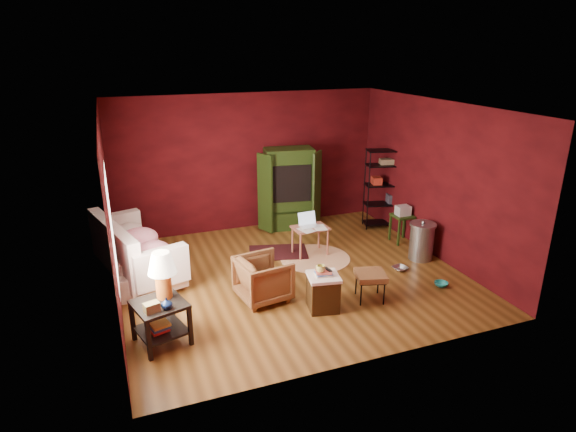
# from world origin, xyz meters

# --- Properties ---
(room) EXTENTS (5.54, 5.04, 2.84)m
(room) POSITION_xyz_m (-0.04, -0.01, 1.40)
(room) COLOR brown
(room) RESTS_ON ground
(sofa) EXTENTS (0.59, 1.88, 0.73)m
(sofa) POSITION_xyz_m (-2.43, 0.89, 0.37)
(sofa) COLOR white
(sofa) RESTS_ON ground
(armchair) EXTENTS (0.78, 0.81, 0.74)m
(armchair) POSITION_xyz_m (-0.69, -0.58, 0.37)
(armchair) COLOR black
(armchair) RESTS_ON ground
(pet_bowl_steel) EXTENTS (0.26, 0.11, 0.25)m
(pet_bowl_steel) POSITION_xyz_m (1.82, -0.47, 0.13)
(pet_bowl_steel) COLOR #AFB1B6
(pet_bowl_steel) RESTS_ON ground
(pet_bowl_turquoise) EXTENTS (0.23, 0.11, 0.22)m
(pet_bowl_turquoise) POSITION_xyz_m (2.11, -1.21, 0.11)
(pet_bowl_turquoise) COLOR teal
(pet_bowl_turquoise) RESTS_ON ground
(vase) EXTENTS (0.16, 0.17, 0.14)m
(vase) POSITION_xyz_m (-2.21, -1.39, 0.65)
(vase) COLOR #0C1B40
(vase) RESTS_ON side_table
(mug) EXTENTS (0.14, 0.11, 0.13)m
(mug) POSITION_xyz_m (-0.02, -1.17, 0.67)
(mug) COLOR #D3CD67
(mug) RESTS_ON hamper
(side_table) EXTENTS (0.76, 0.76, 1.22)m
(side_table) POSITION_xyz_m (-2.24, -1.14, 0.73)
(side_table) COLOR black
(side_table) RESTS_ON ground
(sofa_cushions) EXTENTS (1.44, 2.35, 0.92)m
(sofa_cushions) POSITION_xyz_m (-2.47, 0.89, 0.45)
(sofa_cushions) COLOR white
(sofa_cushions) RESTS_ON sofa
(hamper) EXTENTS (0.52, 0.52, 0.63)m
(hamper) POSITION_xyz_m (0.03, -1.17, 0.29)
(hamper) COLOR #44280F
(hamper) RESTS_ON ground
(footstool) EXTENTS (0.54, 0.54, 0.45)m
(footstool) POSITION_xyz_m (0.82, -1.17, 0.39)
(footstool) COLOR black
(footstool) RESTS_ON ground
(rug_round) EXTENTS (1.48, 1.48, 0.01)m
(rug_round) POSITION_xyz_m (0.64, 0.49, 0.01)
(rug_round) COLOR white
(rug_round) RESTS_ON ground
(rug_oriental) EXTENTS (1.22, 0.97, 0.01)m
(rug_oriental) POSITION_xyz_m (0.09, 0.96, 0.01)
(rug_oriental) COLOR #441216
(rug_oriental) RESTS_ON ground
(laptop_desk) EXTENTS (0.65, 0.53, 0.78)m
(laptop_desk) POSITION_xyz_m (0.62, 0.70, 0.48)
(laptop_desk) COLOR #AF6250
(laptop_desk) RESTS_ON ground
(tv_armoire) EXTENTS (1.32, 0.84, 1.70)m
(tv_armoire) POSITION_xyz_m (0.76, 2.15, 0.89)
(tv_armoire) COLOR #263C11
(tv_armoire) RESTS_ON ground
(wire_shelving) EXTENTS (0.88, 0.55, 1.67)m
(wire_shelving) POSITION_xyz_m (2.66, 1.49, 0.92)
(wire_shelving) COLOR black
(wire_shelving) RESTS_ON ground
(small_stand) EXTENTS (0.38, 0.38, 0.74)m
(small_stand) POSITION_xyz_m (2.54, 0.63, 0.56)
(small_stand) COLOR #263C11
(small_stand) RESTS_ON ground
(trash_can) EXTENTS (0.50, 0.50, 0.73)m
(trash_can) POSITION_xyz_m (2.43, -0.19, 0.35)
(trash_can) COLOR #9C9FA3
(trash_can) RESTS_ON ground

